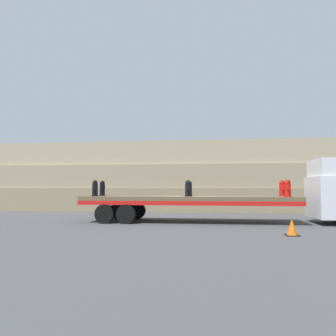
% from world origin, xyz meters
% --- Properties ---
extents(ground_plane, '(120.00, 120.00, 0.00)m').
position_xyz_m(ground_plane, '(0.00, 0.00, 0.00)').
color(ground_plane, '#474749').
extents(rock_cliff, '(60.00, 3.30, 5.01)m').
position_xyz_m(rock_cliff, '(0.00, 7.54, 2.51)').
color(rock_cliff, gray).
rests_on(rock_cliff, ground_plane).
extents(flatbed_trailer, '(10.49, 2.69, 1.28)m').
position_xyz_m(flatbed_trailer, '(-0.51, 0.00, 1.06)').
color(flatbed_trailer, brown).
rests_on(flatbed_trailer, ground_plane).
extents(fire_hydrant_black_near_0, '(0.35, 0.49, 0.79)m').
position_xyz_m(fire_hydrant_black_near_0, '(-4.65, -0.57, 1.66)').
color(fire_hydrant_black_near_0, black).
rests_on(fire_hydrant_black_near_0, flatbed_trailer).
extents(fire_hydrant_black_far_0, '(0.35, 0.49, 0.79)m').
position_xyz_m(fire_hydrant_black_far_0, '(-4.65, 0.57, 1.66)').
color(fire_hydrant_black_far_0, black).
rests_on(fire_hydrant_black_far_0, flatbed_trailer).
extents(fire_hydrant_black_near_1, '(0.35, 0.49, 0.79)m').
position_xyz_m(fire_hydrant_black_near_1, '(0.00, -0.57, 1.66)').
color(fire_hydrant_black_near_1, black).
rests_on(fire_hydrant_black_near_1, flatbed_trailer).
extents(fire_hydrant_black_far_1, '(0.35, 0.49, 0.79)m').
position_xyz_m(fire_hydrant_black_far_1, '(0.00, 0.57, 1.66)').
color(fire_hydrant_black_far_1, black).
rests_on(fire_hydrant_black_far_1, flatbed_trailer).
extents(fire_hydrant_red_near_2, '(0.35, 0.49, 0.79)m').
position_xyz_m(fire_hydrant_red_near_2, '(4.65, -0.57, 1.66)').
color(fire_hydrant_red_near_2, red).
rests_on(fire_hydrant_red_near_2, flatbed_trailer).
extents(fire_hydrant_red_far_2, '(0.35, 0.49, 0.79)m').
position_xyz_m(fire_hydrant_red_far_2, '(4.65, 0.57, 1.66)').
color(fire_hydrant_red_far_2, red).
rests_on(fire_hydrant_red_far_2, flatbed_trailer).
extents(cargo_strap_rear, '(0.05, 2.80, 0.01)m').
position_xyz_m(cargo_strap_rear, '(-4.65, 0.00, 2.07)').
color(cargo_strap_rear, yellow).
rests_on(cargo_strap_rear, fire_hydrant_black_near_0).
extents(cargo_strap_middle, '(0.05, 2.80, 0.01)m').
position_xyz_m(cargo_strap_middle, '(0.00, 0.00, 2.07)').
color(cargo_strap_middle, yellow).
rests_on(cargo_strap_middle, fire_hydrant_black_near_1).
extents(cargo_strap_front, '(0.05, 2.80, 0.01)m').
position_xyz_m(cargo_strap_front, '(4.65, 0.00, 2.07)').
color(cargo_strap_front, yellow).
rests_on(cargo_strap_front, fire_hydrant_red_near_2).
extents(traffic_cone, '(0.47, 0.47, 0.59)m').
position_xyz_m(traffic_cone, '(3.91, -4.21, 0.28)').
color(traffic_cone, black).
rests_on(traffic_cone, ground_plane).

